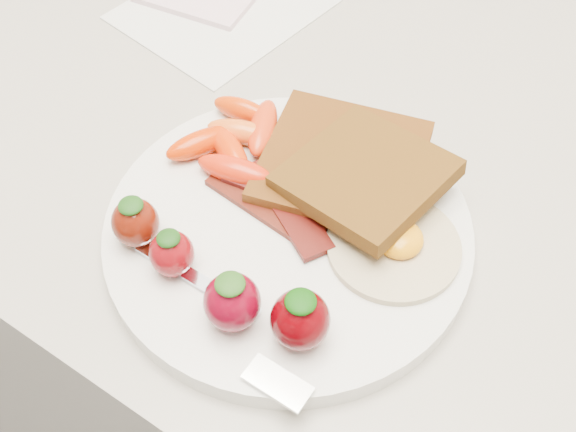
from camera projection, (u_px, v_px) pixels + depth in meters
The scene contains 10 objects.
counter at pixel (353, 376), 0.96m from camera, with size 2.00×0.60×0.90m, color gray.
plate at pixel (288, 232), 0.53m from camera, with size 0.27×0.27×0.02m, color silver.
toast_lower at pixel (342, 163), 0.55m from camera, with size 0.12×0.12×0.01m, color black.
toast_upper at pixel (366, 176), 0.53m from camera, with size 0.10×0.10×0.01m, color #472509.
fried_egg at pixel (395, 244), 0.51m from camera, with size 0.12×0.12×0.02m.
bacon_strips at pixel (280, 200), 0.53m from camera, with size 0.12×0.07×0.01m.
baby_carrots at pixel (235, 140), 0.56m from camera, with size 0.09×0.10×0.02m.
strawberries at pixel (220, 280), 0.47m from camera, with size 0.17×0.05×0.05m.
fork at pixel (231, 324), 0.47m from camera, with size 0.16×0.05×0.00m.
paper_sheet at pixel (234, 2), 0.72m from camera, with size 0.16×0.21×0.00m, color silver.
Camera 1 is at (0.16, 1.30, 1.34)m, focal length 45.00 mm.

